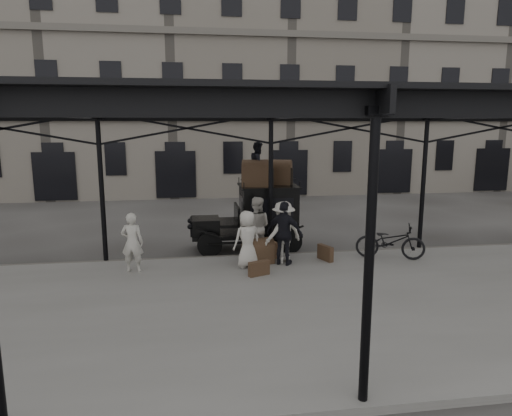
{
  "coord_description": "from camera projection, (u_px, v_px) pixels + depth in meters",
  "views": [
    {
      "loc": [
        -2.47,
        -11.65,
        4.18
      ],
      "look_at": [
        -0.52,
        1.6,
        1.7
      ],
      "focal_mm": 32.0,
      "sensor_mm": 36.0,
      "label": 1
    }
  ],
  "objects": [
    {
      "name": "platform",
      "position": [
        301.0,
        305.0,
        10.49
      ],
      "size": [
        28.0,
        8.0,
        0.15
      ],
      "primitive_type": "cube",
      "color": "slate",
      "rests_on": "ground"
    },
    {
      "name": "wicker_hamper",
      "position": [
        266.0,
        250.0,
        13.84
      ],
      "size": [
        0.71,
        0.62,
        0.5
      ],
      "primitive_type": "cube",
      "rotation": [
        0.0,
        0.0,
        0.33
      ],
      "color": "brown",
      "rests_on": "platform"
    },
    {
      "name": "steamer_trunk_platform",
      "position": [
        258.0,
        253.0,
        13.33
      ],
      "size": [
        0.96,
        0.73,
        0.62
      ],
      "primitive_type": null,
      "rotation": [
        0.0,
        0.0,
        0.27
      ],
      "color": "#4F3524",
      "rests_on": "platform"
    },
    {
      "name": "suitcase_flat",
      "position": [
        259.0,
        268.0,
        12.26
      ],
      "size": [
        0.61,
        0.36,
        0.4
      ],
      "primitive_type": "cube",
      "rotation": [
        0.0,
        0.0,
        0.38
      ],
      "color": "#4F3524",
      "rests_on": "platform"
    },
    {
      "name": "porter_left",
      "position": [
        132.0,
        242.0,
        12.49
      ],
      "size": [
        0.66,
        0.48,
        1.66
      ],
      "primitive_type": "imported",
      "rotation": [
        0.0,
        0.0,
        2.99
      ],
      "color": "beige",
      "rests_on": "platform"
    },
    {
      "name": "porter_centre",
      "position": [
        247.0,
        239.0,
        12.89
      ],
      "size": [
        0.93,
        0.76,
        1.63
      ],
      "primitive_type": "imported",
      "rotation": [
        0.0,
        0.0,
        3.49
      ],
      "color": "beige",
      "rests_on": "platform"
    },
    {
      "name": "taxi",
      "position": [
        259.0,
        214.0,
        15.23
      ],
      "size": [
        3.65,
        1.55,
        2.18
      ],
      "color": "black",
      "rests_on": "ground"
    },
    {
      "name": "steamer_trunk_roof_far",
      "position": [
        278.0,
        174.0,
        15.28
      ],
      "size": [
        1.07,
        0.85,
        0.68
      ],
      "primitive_type": null,
      "rotation": [
        0.0,
        0.0,
        -0.34
      ],
      "color": "#4F3524",
      "rests_on": "taxi"
    },
    {
      "name": "canopy",
      "position": [
        302.0,
        104.0,
        9.93
      ],
      "size": [
        22.5,
        9.0,
        4.74
      ],
      "color": "black",
      "rests_on": "ground"
    },
    {
      "name": "suitcase_upright",
      "position": [
        325.0,
        253.0,
        13.63
      ],
      "size": [
        0.36,
        0.61,
        0.45
      ],
      "primitive_type": "cube",
      "rotation": [
        0.0,
        0.0,
        0.38
      ],
      "color": "#4F3524",
      "rests_on": "platform"
    },
    {
      "name": "porter_right",
      "position": [
        283.0,
        232.0,
        13.3
      ],
      "size": [
        1.34,
        1.06,
        1.82
      ],
      "primitive_type": "imported",
      "rotation": [
        0.0,
        0.0,
        3.51
      ],
      "color": "beige",
      "rests_on": "platform"
    },
    {
      "name": "building_frontage",
      "position": [
        226.0,
        78.0,
        28.68
      ],
      "size": [
        64.0,
        8.0,
        14.0
      ],
      "primitive_type": "cube",
      "color": "slate",
      "rests_on": "ground"
    },
    {
      "name": "porter_roof",
      "position": [
        258.0,
        164.0,
        14.82
      ],
      "size": [
        0.71,
        0.81,
        1.43
      ],
      "primitive_type": "imported",
      "rotation": [
        0.0,
        0.0,
        1.3
      ],
      "color": "black",
      "rests_on": "taxi"
    },
    {
      "name": "porter_midleft",
      "position": [
        256.0,
        227.0,
        13.93
      ],
      "size": [
        1.06,
        0.92,
        1.86
      ],
      "primitive_type": "imported",
      "rotation": [
        0.0,
        0.0,
        2.86
      ],
      "color": "beige",
      "rests_on": "platform"
    },
    {
      "name": "steamer_trunk_roof_near",
      "position": [
        257.0,
        175.0,
        14.74
      ],
      "size": [
        1.08,
        0.79,
        0.72
      ],
      "primitive_type": null,
      "rotation": [
        0.0,
        0.0,
        -0.21
      ],
      "color": "#4F3524",
      "rests_on": "taxi"
    },
    {
      "name": "bicycle",
      "position": [
        390.0,
        241.0,
        13.75
      ],
      "size": [
        2.16,
        1.36,
        1.07
      ],
      "primitive_type": "imported",
      "rotation": [
        0.0,
        0.0,
        1.22
      ],
      "color": "black",
      "rests_on": "platform"
    },
    {
      "name": "porter_official",
      "position": [
        284.0,
        233.0,
        13.09
      ],
      "size": [
        1.16,
        0.96,
        1.86
      ],
      "primitive_type": "imported",
      "rotation": [
        0.0,
        0.0,
        2.58
      ],
      "color": "black",
      "rests_on": "platform"
    },
    {
      "name": "ground",
      "position": [
        283.0,
        279.0,
        12.45
      ],
      "size": [
        120.0,
        120.0,
        0.0
      ],
      "primitive_type": "plane",
      "color": "#383533",
      "rests_on": "ground"
    }
  ]
}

